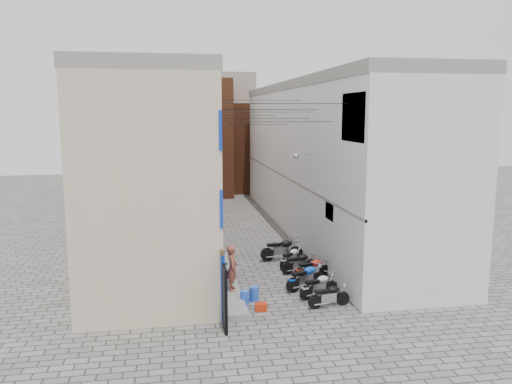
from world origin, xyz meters
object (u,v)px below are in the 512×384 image
motorcycle_a (329,295)px  motorcycle_b (319,284)px  motorcycle_g (282,248)px  motorcycle_c (306,276)px  motorcycle_d (313,267)px  water_jug_far (254,294)px  red_crate (261,307)px  person_a (232,268)px  water_jug_near (245,298)px  motorcycle_f (292,256)px  person_b (222,267)px  motorcycle_e (299,262)px

motorcycle_a → motorcycle_b: 1.05m
motorcycle_a → motorcycle_g: 6.14m
motorcycle_c → motorcycle_d: motorcycle_c is taller
motorcycle_g → water_jug_far: size_ratio=3.79×
water_jug_far → red_crate: size_ratio=1.30×
motorcycle_b → person_a: size_ratio=0.99×
motorcycle_c → water_jug_near: motorcycle_c is taller
motorcycle_a → person_a: bearing=-125.4°
motorcycle_d → person_a: person_a is taller
motorcycle_b → motorcycle_f: bearing=160.9°
person_b → red_crate: (1.16, -2.39, -0.84)m
person_b → red_crate: 2.79m
person_a → motorcycle_f: bearing=-36.9°
motorcycle_a → motorcycle_d: 3.18m
motorcycle_c → motorcycle_e: 2.13m
motorcycle_c → motorcycle_g: motorcycle_g is taller
motorcycle_c → water_jug_near: size_ratio=3.60×
person_a → red_crate: (0.86, -1.61, -1.02)m
water_jug_near → water_jug_far: water_jug_far is taller
motorcycle_a → red_crate: motorcycle_a is taller
motorcycle_d → motorcycle_e: bearing=-172.1°
motorcycle_c → person_b: 3.43m
motorcycle_e → water_jug_far: (-2.58, -3.04, -0.23)m
motorcycle_b → motorcycle_e: bearing=158.9°
motorcycle_a → motorcycle_b: (-0.08, 1.04, 0.03)m
motorcycle_b → water_jug_far: bearing=-111.5°
motorcycle_a → motorcycle_e: motorcycle_e is taller
motorcycle_d → water_jug_far: size_ratio=3.19×
motorcycle_c → person_a: person_a is taller
motorcycle_e → person_b: bearing=-80.9°
motorcycle_b → water_jug_near: (-2.99, -0.28, -0.24)m
motorcycle_e → motorcycle_f: motorcycle_e is taller
motorcycle_d → person_b: person_b is taller
motorcycle_c → red_crate: motorcycle_c is taller
motorcycle_a → motorcycle_e: 4.11m
motorcycle_a → person_b: person_b is taller
motorcycle_g → water_jug_near: (-2.62, -5.36, -0.35)m
person_a → person_b: size_ratio=1.25×
motorcycle_b → motorcycle_e: 3.06m
red_crate → motorcycle_a: bearing=-2.4°
water_jug_near → motorcycle_e: bearing=48.2°
motorcycle_b → motorcycle_d: (0.35, 2.13, 0.00)m
water_jug_far → person_a: bearing=139.2°
person_a → motorcycle_a: bearing=-109.5°
person_b → water_jug_far: bearing=-99.7°
motorcycle_f → person_a: person_a is taller
motorcycle_c → person_b: size_ratio=1.35×
motorcycle_f → motorcycle_e: bearing=-33.1°
red_crate → water_jug_near: bearing=127.6°
motorcycle_b → water_jug_far: 2.59m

